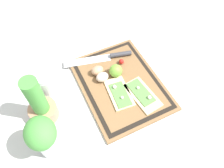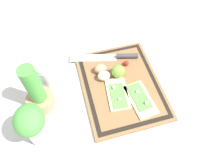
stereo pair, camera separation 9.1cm
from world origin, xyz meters
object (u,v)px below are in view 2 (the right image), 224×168
(egg_pink, at_px, (104,76))
(herb_glass, at_px, (32,125))
(cherry_tomato_red, at_px, (126,63))
(sauce_jar, at_px, (50,74))
(pizza_slice_near, at_px, (140,99))
(knife, at_px, (115,57))
(herb_pot, at_px, (38,95))
(egg_brown, at_px, (100,69))
(pizza_slice_far, at_px, (118,94))
(lime, at_px, (118,71))

(egg_pink, xyz_separation_m, herb_glass, (-0.19, 0.29, 0.08))
(cherry_tomato_red, height_order, sauce_jar, sauce_jar)
(pizza_slice_near, height_order, egg_pink, egg_pink)
(knife, relative_size, herb_pot, 1.36)
(pizza_slice_near, bearing_deg, egg_brown, 33.47)
(sauce_jar, bearing_deg, cherry_tomato_red, -92.30)
(cherry_tomato_red, bearing_deg, knife, 32.89)
(sauce_jar, bearing_deg, pizza_slice_far, -121.66)
(cherry_tomato_red, distance_m, herb_glass, 0.48)
(knife, xyz_separation_m, cherry_tomato_red, (-0.05, -0.04, 0.00))
(egg_pink, height_order, herb_glass, herb_glass)
(pizza_slice_near, bearing_deg, sauce_jar, 58.88)
(pizza_slice_near, relative_size, egg_brown, 3.22)
(cherry_tomato_red, bearing_deg, pizza_slice_far, 149.92)
(pizza_slice_far, relative_size, sauce_jar, 1.44)
(pizza_slice_far, distance_m, egg_pink, 0.10)
(lime, bearing_deg, egg_pink, 90.44)
(egg_pink, height_order, herb_pot, herb_pot)
(knife, bearing_deg, pizza_slice_near, -171.79)
(egg_pink, height_order, lime, lime)
(egg_brown, bearing_deg, egg_pink, -173.74)
(pizza_slice_far, height_order, herb_glass, herb_glass)
(egg_brown, distance_m, herb_glass, 0.38)
(sauce_jar, distance_m, herb_glass, 0.27)
(egg_pink, bearing_deg, sauce_jar, 74.34)
(lime, height_order, cherry_tomato_red, lime)
(pizza_slice_near, distance_m, egg_pink, 0.18)
(pizza_slice_near, xyz_separation_m, knife, (0.25, 0.04, 0.00))
(pizza_slice_far, xyz_separation_m, egg_brown, (0.14, 0.04, 0.02))
(knife, distance_m, cherry_tomato_red, 0.07)
(herb_glass, bearing_deg, knife, -51.72)
(pizza_slice_near, relative_size, lime, 3.08)
(lime, xyz_separation_m, herb_pot, (-0.05, 0.34, 0.04))
(pizza_slice_far, bearing_deg, pizza_slice_near, -119.41)
(pizza_slice_near, relative_size, egg_pink, 3.22)
(knife, bearing_deg, herb_pot, 113.57)
(lime, xyz_separation_m, sauce_jar, (0.06, 0.29, 0.00))
(egg_pink, bearing_deg, cherry_tomato_red, -67.48)
(pizza_slice_far, relative_size, cherry_tomato_red, 7.01)
(knife, distance_m, sauce_jar, 0.31)
(egg_brown, height_order, herb_glass, herb_glass)
(herb_pot, distance_m, herb_glass, 0.15)
(cherry_tomato_red, bearing_deg, egg_pink, 112.52)
(egg_pink, relative_size, cherry_tomato_red, 2.35)
(cherry_tomato_red, distance_m, herb_pot, 0.40)
(pizza_slice_near, relative_size, herb_glass, 0.88)
(pizza_slice_near, relative_size, pizza_slice_far, 1.08)
(egg_brown, bearing_deg, herb_pot, 108.97)
(herb_glass, bearing_deg, herb_pot, -7.77)
(knife, distance_m, egg_brown, 0.11)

